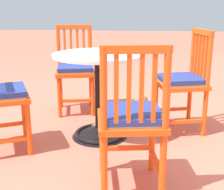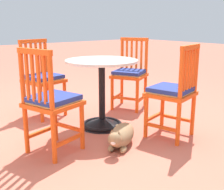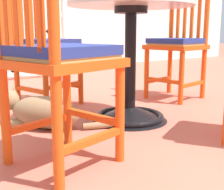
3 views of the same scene
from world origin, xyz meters
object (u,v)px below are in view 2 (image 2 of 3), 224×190
orange_chair_near_fence (130,74)px  orange_chair_by_planter (43,79)px  cafe_table (102,101)px  orange_chair_tucked_in (173,93)px  tabby_cat (121,136)px  orange_chair_at_corner (51,103)px

orange_chair_near_fence → orange_chair_by_planter: (0.41, 1.04, 0.00)m
cafe_table → orange_chair_near_fence: 0.82m
orange_chair_tucked_in → orange_chair_by_planter: same height
orange_chair_tucked_in → orange_chair_near_fence: bearing=-20.1°
orange_chair_by_planter → tabby_cat: size_ratio=1.59×
orange_chair_at_corner → orange_chair_tucked_in: bearing=-111.7°
orange_chair_near_fence → orange_chair_at_corner: bearing=112.0°
orange_chair_by_planter → orange_chair_at_corner: bearing=157.6°
orange_chair_by_planter → orange_chair_at_corner: 1.07m
orange_chair_tucked_in → orange_chair_at_corner: 1.16m
orange_chair_at_corner → tabby_cat: orange_chair_at_corner is taller
cafe_table → orange_chair_at_corner: (-0.24, 0.72, 0.16)m
orange_chair_tucked_in → tabby_cat: size_ratio=1.59×
orange_chair_by_planter → orange_chair_at_corner: same height
orange_chair_by_planter → orange_chair_at_corner: size_ratio=1.00×
orange_chair_tucked_in → orange_chair_at_corner: size_ratio=1.00×
cafe_table → orange_chair_at_corner: 0.78m
orange_chair_at_corner → tabby_cat: size_ratio=1.59×
tabby_cat → orange_chair_by_planter: bearing=5.6°
orange_chair_near_fence → orange_chair_by_planter: size_ratio=1.00×
orange_chair_by_planter → tabby_cat: 1.34m
cafe_table → orange_chair_at_corner: orange_chair_at_corner is taller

